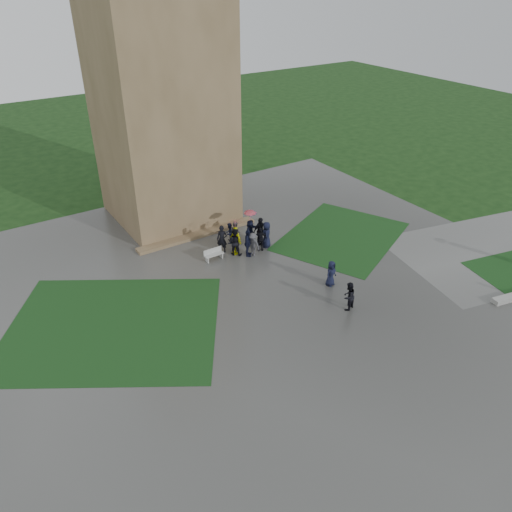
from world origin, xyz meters
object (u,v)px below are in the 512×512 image
bench (214,254)px  pedestrian_near (349,296)px  pedestrian_mid (331,273)px  tower (160,95)px

bench → pedestrian_near: bearing=-68.4°
bench → pedestrian_mid: 7.82m
bench → pedestrian_mid: (4.40, -6.45, 0.42)m
tower → pedestrian_near: tower is taller
bench → pedestrian_near: size_ratio=0.78×
bench → pedestrian_mid: pedestrian_mid is taller
tower → pedestrian_near: 18.79m
pedestrian_near → pedestrian_mid: bearing=-126.5°
bench → pedestrian_mid: size_ratio=0.81×
bench → pedestrian_mid: bearing=-56.4°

